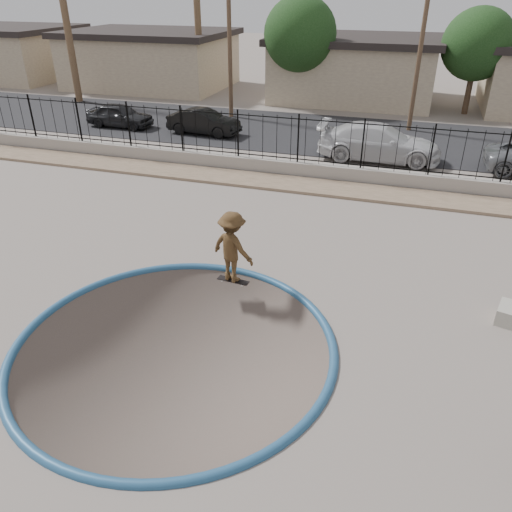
{
  "coord_description": "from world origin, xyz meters",
  "views": [
    {
      "loc": [
        4.24,
        -8.59,
        6.9
      ],
      "look_at": [
        0.89,
        2.0,
        0.79
      ],
      "focal_mm": 35.0,
      "sensor_mm": 36.0,
      "label": 1
    }
  ],
  "objects_px": {
    "car_b": "(204,122)",
    "car_c": "(379,142)",
    "skateboard": "(233,280)",
    "skater": "(232,251)",
    "car_a": "(120,115)"
  },
  "relations": [
    {
      "from": "skateboard",
      "to": "car_a",
      "type": "xyz_separation_m",
      "value": [
        -11.21,
        13.18,
        0.59
      ]
    },
    {
      "from": "car_a",
      "to": "car_c",
      "type": "xyz_separation_m",
      "value": [
        13.79,
        -1.6,
        0.15
      ]
    },
    {
      "from": "car_a",
      "to": "car_b",
      "type": "xyz_separation_m",
      "value": [
        4.88,
        0.0,
        0.0
      ]
    },
    {
      "from": "skater",
      "to": "skateboard",
      "type": "height_order",
      "value": "skater"
    },
    {
      "from": "car_b",
      "to": "car_c",
      "type": "bearing_deg",
      "value": -96.29
    },
    {
      "from": "skater",
      "to": "skateboard",
      "type": "bearing_deg",
      "value": 83.7
    },
    {
      "from": "skater",
      "to": "car_a",
      "type": "xyz_separation_m",
      "value": [
        -11.21,
        13.18,
        -0.3
      ]
    },
    {
      "from": "skater",
      "to": "car_a",
      "type": "height_order",
      "value": "skater"
    },
    {
      "from": "skater",
      "to": "car_b",
      "type": "bearing_deg",
      "value": -44.07
    },
    {
      "from": "skateboard",
      "to": "car_c",
      "type": "relative_size",
      "value": 0.17
    },
    {
      "from": "skateboard",
      "to": "car_a",
      "type": "bearing_deg",
      "value": 135.89
    },
    {
      "from": "skater",
      "to": "car_b",
      "type": "height_order",
      "value": "skater"
    },
    {
      "from": "car_b",
      "to": "skateboard",
      "type": "bearing_deg",
      "value": -150.45
    },
    {
      "from": "car_c",
      "to": "skateboard",
      "type": "bearing_deg",
      "value": 166.83
    },
    {
      "from": "car_b",
      "to": "car_c",
      "type": "xyz_separation_m",
      "value": [
        8.91,
        -1.6,
        0.15
      ]
    }
  ]
}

